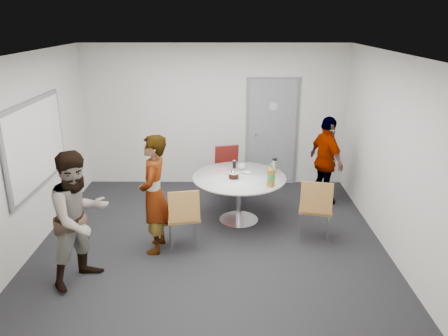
{
  "coord_description": "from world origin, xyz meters",
  "views": [
    {
      "loc": [
        0.23,
        -5.7,
        3.16
      ],
      "look_at": [
        0.19,
        0.25,
        1.08
      ],
      "focal_mm": 35.0,
      "sensor_mm": 36.0,
      "label": 1
    }
  ],
  "objects_px": {
    "person_right": "(326,161)",
    "door": "(272,133)",
    "whiteboard": "(36,144)",
    "person_left": "(80,218)",
    "person_main": "(154,195)",
    "chair_far": "(228,167)",
    "table": "(241,183)",
    "chair_near_left": "(183,213)",
    "chair_near_right": "(316,204)"
  },
  "relations": [
    {
      "from": "person_right",
      "to": "door",
      "type": "bearing_deg",
      "value": 19.77
    },
    {
      "from": "whiteboard",
      "to": "person_left",
      "type": "bearing_deg",
      "value": -51.31
    },
    {
      "from": "person_left",
      "to": "person_right",
      "type": "height_order",
      "value": "person_left"
    },
    {
      "from": "person_main",
      "to": "person_left",
      "type": "height_order",
      "value": "person_left"
    },
    {
      "from": "chair_far",
      "to": "person_left",
      "type": "bearing_deg",
      "value": 42.63
    },
    {
      "from": "table",
      "to": "person_right",
      "type": "xyz_separation_m",
      "value": [
        1.49,
        0.76,
        0.11
      ]
    },
    {
      "from": "door",
      "to": "person_main",
      "type": "height_order",
      "value": "door"
    },
    {
      "from": "chair_near_left",
      "to": "person_main",
      "type": "xyz_separation_m",
      "value": [
        -0.4,
        0.02,
        0.27
      ]
    },
    {
      "from": "chair_near_left",
      "to": "person_left",
      "type": "relative_size",
      "value": 0.55
    },
    {
      "from": "table",
      "to": "person_left",
      "type": "distance_m",
      "value": 2.61
    },
    {
      "from": "person_left",
      "to": "chair_far",
      "type": "bearing_deg",
      "value": 1.38
    },
    {
      "from": "door",
      "to": "whiteboard",
      "type": "height_order",
      "value": "door"
    },
    {
      "from": "chair_near_right",
      "to": "chair_far",
      "type": "height_order",
      "value": "chair_near_right"
    },
    {
      "from": "chair_near_left",
      "to": "chair_far",
      "type": "xyz_separation_m",
      "value": [
        0.63,
        1.95,
        0.01
      ]
    },
    {
      "from": "chair_near_right",
      "to": "table",
      "type": "bearing_deg",
      "value": 159.11
    },
    {
      "from": "door",
      "to": "chair_near_right",
      "type": "relative_size",
      "value": 2.17
    },
    {
      "from": "whiteboard",
      "to": "chair_near_right",
      "type": "height_order",
      "value": "whiteboard"
    },
    {
      "from": "table",
      "to": "person_right",
      "type": "relative_size",
      "value": 0.94
    },
    {
      "from": "whiteboard",
      "to": "chair_near_right",
      "type": "bearing_deg",
      "value": -2.13
    },
    {
      "from": "table",
      "to": "chair_far",
      "type": "height_order",
      "value": "table"
    },
    {
      "from": "table",
      "to": "chair_far",
      "type": "relative_size",
      "value": 1.55
    },
    {
      "from": "person_left",
      "to": "chair_near_right",
      "type": "bearing_deg",
      "value": -36.9
    },
    {
      "from": "door",
      "to": "whiteboard",
      "type": "distance_m",
      "value": 4.25
    },
    {
      "from": "person_main",
      "to": "table",
      "type": "bearing_deg",
      "value": 128.65
    },
    {
      "from": "door",
      "to": "table",
      "type": "distance_m",
      "value": 1.9
    },
    {
      "from": "chair_near_left",
      "to": "person_left",
      "type": "bearing_deg",
      "value": -159.26
    },
    {
      "from": "person_main",
      "to": "chair_near_right",
      "type": "bearing_deg",
      "value": 98.01
    },
    {
      "from": "door",
      "to": "chair_far",
      "type": "relative_size",
      "value": 2.23
    },
    {
      "from": "chair_far",
      "to": "person_right",
      "type": "distance_m",
      "value": 1.73
    },
    {
      "from": "whiteboard",
      "to": "table",
      "type": "distance_m",
      "value": 3.07
    },
    {
      "from": "whiteboard",
      "to": "chair_near_right",
      "type": "xyz_separation_m",
      "value": [
        3.97,
        -0.15,
        -0.85
      ]
    },
    {
      "from": "chair_near_right",
      "to": "chair_near_left",
      "type": "bearing_deg",
      "value": -160.72
    },
    {
      "from": "chair_near_left",
      "to": "chair_near_right",
      "type": "height_order",
      "value": "chair_near_right"
    },
    {
      "from": "chair_near_right",
      "to": "chair_far",
      "type": "bearing_deg",
      "value": 138.23
    },
    {
      "from": "person_main",
      "to": "person_left",
      "type": "xyz_separation_m",
      "value": [
        -0.78,
        -0.76,
        0.01
      ]
    },
    {
      "from": "table",
      "to": "whiteboard",
      "type": "bearing_deg",
      "value": -169.75
    },
    {
      "from": "chair_far",
      "to": "person_left",
      "type": "height_order",
      "value": "person_left"
    },
    {
      "from": "chair_near_left",
      "to": "person_main",
      "type": "distance_m",
      "value": 0.48
    },
    {
      "from": "person_left",
      "to": "chair_near_left",
      "type": "bearing_deg",
      "value": -22.49
    },
    {
      "from": "person_left",
      "to": "person_right",
      "type": "distance_m",
      "value": 4.26
    },
    {
      "from": "whiteboard",
      "to": "chair_near_left",
      "type": "xyz_separation_m",
      "value": [
        2.09,
        -0.4,
        -0.88
      ]
    },
    {
      "from": "person_main",
      "to": "person_right",
      "type": "bearing_deg",
      "value": 123.72
    },
    {
      "from": "person_main",
      "to": "person_right",
      "type": "height_order",
      "value": "person_main"
    },
    {
      "from": "table",
      "to": "person_left",
      "type": "bearing_deg",
      "value": -140.23
    },
    {
      "from": "chair_near_left",
      "to": "whiteboard",
      "type": "bearing_deg",
      "value": 157.61
    },
    {
      "from": "table",
      "to": "person_main",
      "type": "bearing_deg",
      "value": -143.58
    },
    {
      "from": "table",
      "to": "person_main",
      "type": "xyz_separation_m",
      "value": [
        -1.23,
        -0.91,
        0.17
      ]
    },
    {
      "from": "person_main",
      "to": "person_right",
      "type": "distance_m",
      "value": 3.19
    },
    {
      "from": "door",
      "to": "person_main",
      "type": "xyz_separation_m",
      "value": [
        -1.87,
        -2.66,
        -0.18
      ]
    },
    {
      "from": "chair_near_right",
      "to": "person_left",
      "type": "bearing_deg",
      "value": -150.21
    }
  ]
}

